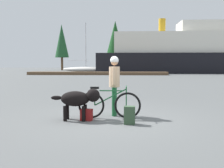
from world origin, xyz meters
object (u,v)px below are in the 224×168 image
person_cyclist (114,80)px  handbag_pannier (86,115)px  dog (79,99)px  backpack (130,115)px  sailboat_moored (86,69)px  bicycle (109,104)px  ferry_boat (183,54)px

person_cyclist → handbag_pannier: person_cyclist is taller
dog → handbag_pannier: dog is taller
backpack → sailboat_moored: bearing=100.8°
bicycle → backpack: (0.58, -0.65, -0.17)m
person_cyclist → handbag_pannier: size_ratio=5.57×
dog → handbag_pannier: bearing=-4.4°
bicycle → handbag_pannier: (-0.60, -0.29, -0.25)m
dog → person_cyclist: bearing=36.6°
ferry_boat → sailboat_moored: size_ratio=3.08×
bicycle → handbag_pannier: 0.71m
bicycle → dog: size_ratio=1.32×
ferry_boat → sailboat_moored: (-16.43, 3.72, -2.56)m
sailboat_moored → dog: bearing=-81.1°
handbag_pannier → bicycle: bearing=25.5°
bicycle → dog: bicycle is taller
bicycle → sailboat_moored: size_ratio=0.20×
dog → sailboat_moored: bearing=98.9°
dog → backpack: (1.40, -0.38, -0.36)m
person_cyclist → dog: 1.29m
bicycle → backpack: bicycle is taller
backpack → person_cyclist: bearing=112.3°
bicycle → ferry_boat: 35.95m
backpack → sailboat_moored: 39.62m
dog → sailboat_moored: 39.01m
person_cyclist → backpack: person_cyclist is taller
person_cyclist → ferry_boat: (9.45, 34.11, 1.97)m
dog → handbag_pannier: (0.22, -0.02, -0.43)m
backpack → bicycle: bearing=131.8°
sailboat_moored → backpack: bearing=-79.2°
backpack → ferry_boat: size_ratio=0.02×
handbag_pannier → ferry_boat: bearing=73.7°
dog → ferry_boat: ferry_boat is taller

